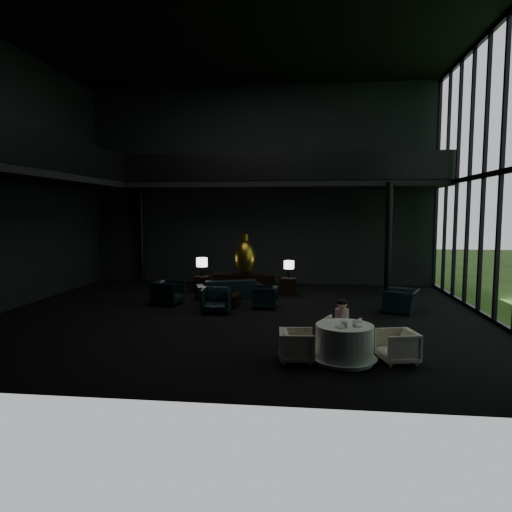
# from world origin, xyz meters

# --- Properties ---
(floor) EXTENTS (14.00, 12.00, 0.02)m
(floor) POSITION_xyz_m (0.00, 0.00, 0.00)
(floor) COLOR black
(floor) RESTS_ON ground
(ceiling) EXTENTS (14.00, 12.00, 0.02)m
(ceiling) POSITION_xyz_m (0.00, 0.00, 8.00)
(ceiling) COLOR black
(ceiling) RESTS_ON ground
(wall_back) EXTENTS (14.00, 0.04, 8.00)m
(wall_back) POSITION_xyz_m (0.00, 6.00, 4.00)
(wall_back) COLOR black
(wall_back) RESTS_ON ground
(wall_front) EXTENTS (14.00, 0.04, 8.00)m
(wall_front) POSITION_xyz_m (0.00, -6.00, 4.00)
(wall_front) COLOR black
(wall_front) RESTS_ON ground
(wall_left) EXTENTS (0.04, 12.00, 8.00)m
(wall_left) POSITION_xyz_m (-7.00, 0.00, 4.00)
(wall_left) COLOR black
(wall_left) RESTS_ON ground
(curtain_wall) EXTENTS (0.20, 12.00, 8.00)m
(curtain_wall) POSITION_xyz_m (6.95, 0.00, 4.00)
(curtain_wall) COLOR black
(curtain_wall) RESTS_ON ground
(mezzanine_left) EXTENTS (2.00, 12.00, 0.25)m
(mezzanine_left) POSITION_xyz_m (-6.00, 0.00, 4.00)
(mezzanine_left) COLOR black
(mezzanine_left) RESTS_ON wall_left
(mezzanine_back) EXTENTS (12.00, 2.00, 0.25)m
(mezzanine_back) POSITION_xyz_m (1.00, 5.00, 4.00)
(mezzanine_back) COLOR black
(mezzanine_back) RESTS_ON wall_back
(railing_left) EXTENTS (0.06, 12.00, 1.00)m
(railing_left) POSITION_xyz_m (-5.00, 0.00, 4.60)
(railing_left) COLOR black
(railing_left) RESTS_ON mezzanine_left
(railing_back) EXTENTS (12.00, 0.06, 1.00)m
(railing_back) POSITION_xyz_m (1.00, 4.00, 4.60)
(railing_back) COLOR black
(railing_back) RESTS_ON mezzanine_back
(column_nw) EXTENTS (0.24, 0.24, 4.00)m
(column_nw) POSITION_xyz_m (-5.00, 5.70, 2.00)
(column_nw) COLOR black
(column_nw) RESTS_ON floor
(column_ne) EXTENTS (0.24, 0.24, 4.00)m
(column_ne) POSITION_xyz_m (4.80, 4.00, 2.00)
(column_ne) COLOR black
(column_ne) RESTS_ON floor
(console) EXTENTS (2.23, 0.51, 0.71)m
(console) POSITION_xyz_m (-0.32, 3.56, 0.36)
(console) COLOR black
(console) RESTS_ON floor
(bronze_urn) EXTENTS (0.77, 0.77, 1.44)m
(bronze_urn) POSITION_xyz_m (-0.32, 3.63, 1.33)
(bronze_urn) COLOR #90611E
(bronze_urn) RESTS_ON console
(side_table_left) EXTENTS (0.55, 0.55, 0.60)m
(side_table_left) POSITION_xyz_m (-1.92, 3.60, 0.30)
(side_table_left) COLOR black
(side_table_left) RESTS_ON floor
(table_lamp_left) EXTENTS (0.40, 0.40, 0.67)m
(table_lamp_left) POSITION_xyz_m (-1.92, 3.63, 1.09)
(table_lamp_left) COLOR black
(table_lamp_left) RESTS_ON side_table_left
(side_table_right) EXTENTS (0.55, 0.55, 0.61)m
(side_table_right) POSITION_xyz_m (1.28, 3.51, 0.30)
(side_table_right) COLOR black
(side_table_right) RESTS_ON floor
(table_lamp_right) EXTENTS (0.36, 0.36, 0.60)m
(table_lamp_right) POSITION_xyz_m (1.28, 3.61, 1.04)
(table_lamp_right) COLOR black
(table_lamp_right) RESTS_ON side_table_right
(sofa) EXTENTS (2.55, 1.52, 0.96)m
(sofa) POSITION_xyz_m (-0.74, 2.68, 0.48)
(sofa) COLOR black
(sofa) RESTS_ON floor
(lounge_armchair_west) EXTENTS (0.98, 1.03, 0.93)m
(lounge_armchair_west) POSITION_xyz_m (-2.48, 1.28, 0.46)
(lounge_armchair_west) COLOR black
(lounge_armchair_west) RESTS_ON floor
(lounge_armchair_east) EXTENTS (0.69, 0.74, 0.73)m
(lounge_armchair_east) POSITION_xyz_m (0.65, 1.09, 0.37)
(lounge_armchair_east) COLOR black
(lounge_armchair_east) RESTS_ON floor
(lounge_armchair_south) EXTENTS (0.89, 0.83, 0.87)m
(lounge_armchair_south) POSITION_xyz_m (-0.70, 0.26, 0.44)
(lounge_armchair_south) COLOR black
(lounge_armchair_south) RESTS_ON floor
(window_armchair) EXTENTS (0.98, 1.18, 0.88)m
(window_armchair) POSITION_xyz_m (4.71, 0.99, 0.44)
(window_armchair) COLOR black
(window_armchair) RESTS_ON floor
(coffee_table) EXTENTS (0.88, 0.88, 0.37)m
(coffee_table) POSITION_xyz_m (-0.62, 1.28, 0.19)
(coffee_table) COLOR black
(coffee_table) RESTS_ON floor
(dining_table) EXTENTS (1.28, 1.28, 0.75)m
(dining_table) POSITION_xyz_m (2.69, -3.78, 0.33)
(dining_table) COLOR white
(dining_table) RESTS_ON floor
(dining_chair_north) EXTENTS (0.89, 0.87, 0.72)m
(dining_chair_north) POSITION_xyz_m (2.67, -2.92, 0.36)
(dining_chair_north) COLOR beige
(dining_chair_north) RESTS_ON floor
(dining_chair_east) EXTENTS (0.70, 0.73, 0.64)m
(dining_chair_east) POSITION_xyz_m (3.73, -3.67, 0.32)
(dining_chair_east) COLOR beige
(dining_chair_east) RESTS_ON floor
(dining_chair_west) EXTENTS (0.61, 0.65, 0.62)m
(dining_chair_west) POSITION_xyz_m (1.76, -3.84, 0.31)
(dining_chair_west) COLOR beige
(dining_chair_west) RESTS_ON floor
(child) EXTENTS (0.30, 0.30, 0.64)m
(child) POSITION_xyz_m (2.70, -2.88, 0.77)
(child) COLOR beige
(child) RESTS_ON dining_chair_north
(plate_a) EXTENTS (0.29, 0.29, 0.01)m
(plate_a) POSITION_xyz_m (2.60, -3.97, 0.76)
(plate_a) COLOR white
(plate_a) RESTS_ON dining_table
(plate_b) EXTENTS (0.30, 0.30, 0.02)m
(plate_b) POSITION_xyz_m (2.96, -3.51, 0.76)
(plate_b) COLOR white
(plate_b) RESTS_ON dining_table
(saucer) EXTENTS (0.19, 0.19, 0.01)m
(saucer) POSITION_xyz_m (2.92, -3.89, 0.76)
(saucer) COLOR white
(saucer) RESTS_ON dining_table
(coffee_cup) EXTENTS (0.10, 0.10, 0.07)m
(coffee_cup) POSITION_xyz_m (2.86, -3.91, 0.80)
(coffee_cup) COLOR white
(coffee_cup) RESTS_ON saucer
(cereal_bowl) EXTENTS (0.15, 0.15, 0.07)m
(cereal_bowl) POSITION_xyz_m (2.69, -3.69, 0.79)
(cereal_bowl) COLOR white
(cereal_bowl) RESTS_ON dining_table
(cream_pot) EXTENTS (0.07, 0.07, 0.07)m
(cream_pot) POSITION_xyz_m (2.69, -4.00, 0.78)
(cream_pot) COLOR #99999E
(cream_pot) RESTS_ON dining_table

